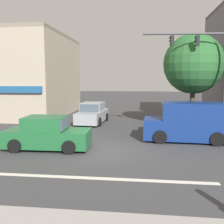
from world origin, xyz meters
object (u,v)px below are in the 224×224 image
(sedan_waiting_far, at_px, (47,134))
(van_crossing_leftbound, at_px, (189,123))
(street_tree, at_px, (193,64))
(sedan_crossing_center, at_px, (92,114))
(traffic_light_mast, at_px, (209,65))

(sedan_waiting_far, relative_size, van_crossing_leftbound, 0.88)
(street_tree, distance_m, sedan_crossing_center, 8.18)
(sedan_waiting_far, bearing_deg, van_crossing_leftbound, 19.08)
(sedan_waiting_far, height_order, van_crossing_leftbound, van_crossing_leftbound)
(street_tree, distance_m, sedan_waiting_far, 10.50)
(traffic_light_mast, height_order, van_crossing_leftbound, traffic_light_mast)
(traffic_light_mast, bearing_deg, street_tree, 103.52)
(street_tree, bearing_deg, sedan_crossing_center, 166.28)
(street_tree, height_order, traffic_light_mast, street_tree)
(sedan_waiting_far, distance_m, sedan_crossing_center, 7.71)
(traffic_light_mast, bearing_deg, sedan_crossing_center, 153.58)
(sedan_waiting_far, bearing_deg, street_tree, 37.05)
(sedan_waiting_far, relative_size, sedan_crossing_center, 0.98)
(traffic_light_mast, relative_size, sedan_crossing_center, 1.47)
(traffic_light_mast, bearing_deg, van_crossing_leftbound, -131.28)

